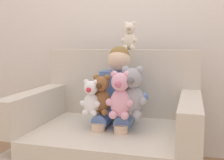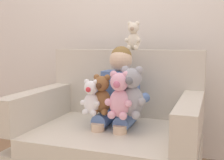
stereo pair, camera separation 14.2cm
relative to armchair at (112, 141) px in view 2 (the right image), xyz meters
The scene contains 8 objects.
back_wall 1.23m from the armchair, 90.00° to the left, with size 6.00×0.10×2.60m, color silver.
armchair is the anchor object (origin of this frame).
seated_child 0.33m from the armchair, 43.17° to the left, with size 0.45×0.39×0.82m.
plush_white 0.39m from the armchair, 126.24° to the right, with size 0.15×0.12×0.25m.
plush_pink 0.42m from the armchair, 55.68° to the right, with size 0.19×0.15×0.31m.
plush_brown 0.37m from the armchair, 112.46° to the right, with size 0.17×0.13×0.28m.
plush_grey 0.45m from the armchair, 33.07° to the right, with size 0.20×0.17×0.34m.
plush_cream_on_backrest 0.85m from the armchair, 80.11° to the left, with size 0.14×0.11×0.23m.
Camera 2 is at (0.69, -1.89, 1.03)m, focal length 46.17 mm.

